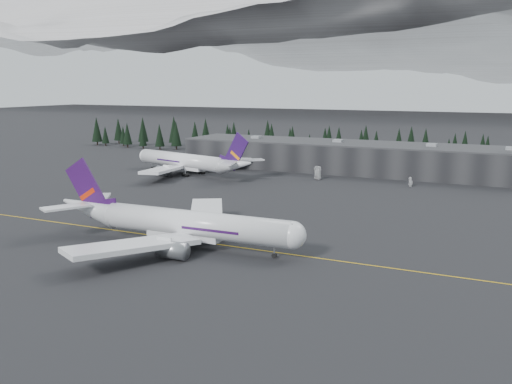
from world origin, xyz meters
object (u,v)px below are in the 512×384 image
at_px(gse_vehicle_a, 318,178).
at_px(gse_vehicle_b, 411,185).
at_px(jet_main, 175,222).
at_px(jet_parked, 191,162).
at_px(terminal, 360,157).

relative_size(gse_vehicle_a, gse_vehicle_b, 1.51).
height_order(gse_vehicle_a, gse_vehicle_b, gse_vehicle_a).
distance_m(jet_main, jet_parked, 106.73).
height_order(jet_main, gse_vehicle_b, jet_main).
xyz_separation_m(terminal, gse_vehicle_b, (27.28, -27.95, -5.66)).
height_order(jet_parked, gse_vehicle_b, jet_parked).
bearing_deg(jet_main, gse_vehicle_b, 69.47).
xyz_separation_m(jet_main, jet_parked, (-53.17, 92.55, -0.04)).
bearing_deg(jet_parked, jet_main, 134.75).
bearing_deg(terminal, jet_main, -93.73).
distance_m(jet_parked, gse_vehicle_b, 89.91).
bearing_deg(gse_vehicle_a, jet_main, -93.59).
bearing_deg(gse_vehicle_a, jet_parked, -171.88).
xyz_separation_m(terminal, gse_vehicle_a, (-9.33, -28.02, -5.51)).
bearing_deg(jet_parked, gse_vehicle_b, -157.89).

